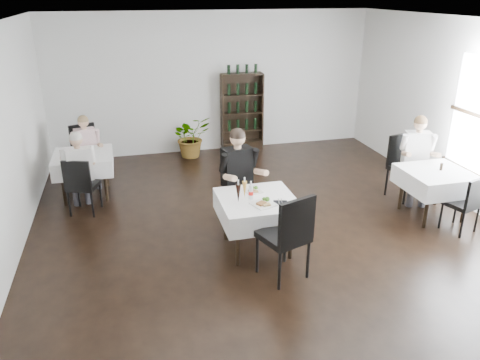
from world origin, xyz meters
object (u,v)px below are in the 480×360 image
(wine_shelf, at_px, (242,113))
(potted_tree, at_px, (191,137))
(main_table, at_px, (257,208))
(diner_main, at_px, (240,173))

(wine_shelf, height_order, potted_tree, wine_shelf)
(main_table, height_order, diner_main, diner_main)
(main_table, relative_size, diner_main, 0.66)
(main_table, xyz_separation_m, potted_tree, (-0.29, 4.12, -0.17))
(potted_tree, relative_size, diner_main, 0.57)
(wine_shelf, bearing_deg, diner_main, -104.98)
(wine_shelf, xyz_separation_m, diner_main, (-0.98, -3.66, 0.06))
(main_table, xyz_separation_m, diner_main, (-0.08, 0.65, 0.28))
(wine_shelf, xyz_separation_m, potted_tree, (-1.19, -0.19, -0.40))
(potted_tree, bearing_deg, wine_shelf, 9.31)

